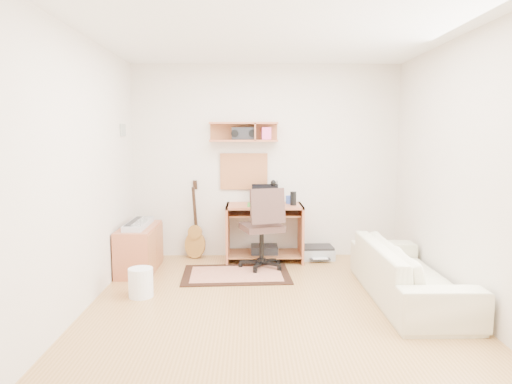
{
  "coord_description": "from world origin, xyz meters",
  "views": [
    {
      "loc": [
        -0.23,
        -4.26,
        1.64
      ],
      "look_at": [
        -0.15,
        1.05,
        1.0
      ],
      "focal_mm": 32.32,
      "sensor_mm": 36.0,
      "label": 1
    }
  ],
  "objects_px": {
    "sofa": "(409,263)",
    "task_chair": "(262,227)",
    "desk": "(264,233)",
    "cabinet": "(139,249)",
    "printer": "(317,252)"
  },
  "relations": [
    {
      "from": "desk",
      "to": "task_chair",
      "type": "xyz_separation_m",
      "value": [
        -0.05,
        -0.36,
        0.14
      ]
    },
    {
      "from": "desk",
      "to": "printer",
      "type": "height_order",
      "value": "desk"
    },
    {
      "from": "desk",
      "to": "sofa",
      "type": "height_order",
      "value": "same"
    },
    {
      "from": "cabinet",
      "to": "printer",
      "type": "xyz_separation_m",
      "value": [
        2.27,
        0.52,
        -0.19
      ]
    },
    {
      "from": "task_chair",
      "to": "sofa",
      "type": "relative_size",
      "value": 0.54
    },
    {
      "from": "cabinet",
      "to": "sofa",
      "type": "relative_size",
      "value": 0.47
    },
    {
      "from": "desk",
      "to": "sofa",
      "type": "relative_size",
      "value": 0.52
    },
    {
      "from": "cabinet",
      "to": "desk",
      "type": "bearing_deg",
      "value": 15.85
    },
    {
      "from": "cabinet",
      "to": "task_chair",
      "type": "bearing_deg",
      "value": 3.17
    },
    {
      "from": "cabinet",
      "to": "sofa",
      "type": "xyz_separation_m",
      "value": [
        2.96,
        -1.04,
        0.1
      ]
    },
    {
      "from": "cabinet",
      "to": "printer",
      "type": "bearing_deg",
      "value": 12.97
    },
    {
      "from": "sofa",
      "to": "task_chair",
      "type": "bearing_deg",
      "value": 52.42
    },
    {
      "from": "desk",
      "to": "task_chair",
      "type": "distance_m",
      "value": 0.39
    },
    {
      "from": "desk",
      "to": "task_chair",
      "type": "height_order",
      "value": "task_chair"
    },
    {
      "from": "cabinet",
      "to": "sofa",
      "type": "distance_m",
      "value": 3.14
    }
  ]
}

